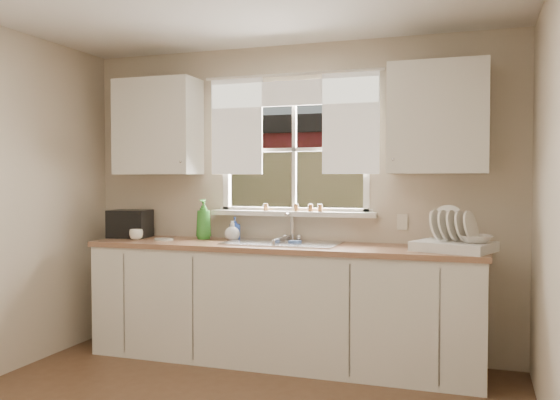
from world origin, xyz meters
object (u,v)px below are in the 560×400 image
(dish_rack, at_px, (453,241))
(black_appliance, at_px, (130,224))
(soap_bottle_a, at_px, (204,219))
(cup, at_px, (136,235))

(dish_rack, xyz_separation_m, black_appliance, (-2.67, 0.14, 0.05))
(soap_bottle_a, relative_size, black_appliance, 1.03)
(black_appliance, bearing_deg, soap_bottle_a, -3.56)
(soap_bottle_a, relative_size, cup, 2.97)
(dish_rack, relative_size, cup, 5.39)
(soap_bottle_a, bearing_deg, black_appliance, -173.28)
(soap_bottle_a, distance_m, cup, 0.56)
(dish_rack, xyz_separation_m, soap_bottle_a, (-2.01, 0.20, 0.09))
(black_appliance, bearing_deg, dish_rack, -11.73)
(cup, bearing_deg, dish_rack, -0.75)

